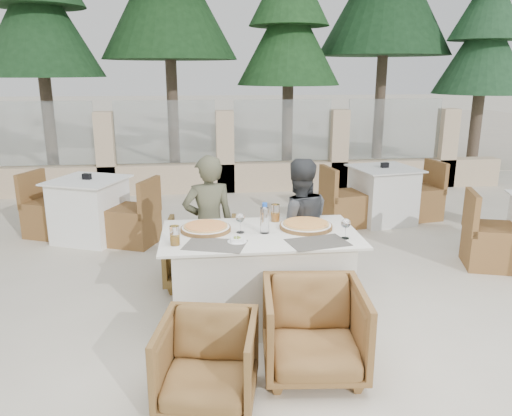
{
  "coord_description": "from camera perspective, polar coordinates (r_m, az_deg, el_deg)",
  "views": [
    {
      "loc": [
        -0.42,
        -3.75,
        2.05
      ],
      "look_at": [
        0.04,
        0.39,
        0.9
      ],
      "focal_mm": 35.0,
      "sensor_mm": 36.0,
      "label": 1
    }
  ],
  "objects": [
    {
      "name": "dining_table",
      "position": [
        4.21,
        0.46,
        -7.87
      ],
      "size": [
        1.6,
        0.9,
        0.77
      ],
      "primitive_type": null,
      "color": "silver",
      "rests_on": "ground"
    },
    {
      "name": "beer_glass_left",
      "position": [
        3.83,
        -9.28,
        -3.12
      ],
      "size": [
        0.08,
        0.08,
        0.15
      ],
      "primitive_type": "cylinder",
      "rotation": [
        0.0,
        0.0,
        -0.11
      ],
      "color": "orange",
      "rests_on": "dining_table"
    },
    {
      "name": "olive_dish",
      "position": [
        3.85,
        -2.17,
        -3.61
      ],
      "size": [
        0.13,
        0.13,
        0.04
      ],
      "primitive_type": null,
      "rotation": [
        0.0,
        0.0,
        -0.22
      ],
      "color": "white",
      "rests_on": "dining_table"
    },
    {
      "name": "pine_far_left",
      "position": [
        11.2,
        -23.51,
        17.81
      ],
      "size": [
        2.42,
        2.42,
        5.5
      ],
      "primitive_type": "cone",
      "color": "#1C421F",
      "rests_on": "ground"
    },
    {
      "name": "diner_right",
      "position": [
        4.61,
        4.84,
        -2.31
      ],
      "size": [
        0.65,
        0.51,
        1.3
      ],
      "primitive_type": "imported",
      "rotation": [
        0.0,
        0.0,
        3.18
      ],
      "color": "#373A3C",
      "rests_on": "ground"
    },
    {
      "name": "pine_mid_right",
      "position": [
        12.37,
        14.62,
        21.24
      ],
      "size": [
        2.99,
        2.99,
        6.8
      ],
      "primitive_type": "cone",
      "color": "#1B4120",
      "rests_on": "ground"
    },
    {
      "name": "armchair_far_left",
      "position": [
        4.97,
        -6.24,
        -5.0
      ],
      "size": [
        0.74,
        0.76,
        0.64
      ],
      "primitive_type": "imported",
      "rotation": [
        0.0,
        0.0,
        3.06
      ],
      "color": "brown",
      "rests_on": "ground"
    },
    {
      "name": "placemat_near_left",
      "position": [
        3.81,
        -4.7,
        -4.22
      ],
      "size": [
        0.52,
        0.42,
        0.0
      ],
      "primitive_type": "cube",
      "rotation": [
        0.0,
        0.0,
        -0.3
      ],
      "color": "#5C574F",
      "rests_on": "dining_table"
    },
    {
      "name": "pine_mid_left",
      "position": [
        11.33,
        -9.97,
        21.3
      ],
      "size": [
        2.86,
        2.86,
        6.5
      ],
      "primitive_type": "cone",
      "color": "#1C421D",
      "rests_on": "ground"
    },
    {
      "name": "pizza_right",
      "position": [
        4.21,
        5.73,
        -1.92
      ],
      "size": [
        0.52,
        0.52,
        0.06
      ],
      "primitive_type": "cylinder",
      "rotation": [
        0.0,
        0.0,
        -0.18
      ],
      "color": "orange",
      "rests_on": "dining_table"
    },
    {
      "name": "armchair_far_right",
      "position": [
        4.88,
        3.57,
        -5.73
      ],
      "size": [
        0.8,
        0.81,
        0.58
      ],
      "primitive_type": "imported",
      "rotation": [
        0.0,
        0.0,
        2.77
      ],
      "color": "brown",
      "rests_on": "ground"
    },
    {
      "name": "perimeter_wall_far",
      "position": [
        8.65,
        -3.56,
        7.1
      ],
      "size": [
        10.0,
        0.34,
        1.6
      ],
      "primitive_type": null,
      "color": "beige",
      "rests_on": "ground"
    },
    {
      "name": "pizza_left",
      "position": [
        4.14,
        -5.76,
        -2.24
      ],
      "size": [
        0.53,
        0.53,
        0.05
      ],
      "primitive_type": "cylinder",
      "rotation": [
        0.0,
        0.0,
        -0.34
      ],
      "color": "orange",
      "rests_on": "dining_table"
    },
    {
      "name": "armchair_near_left",
      "position": [
        3.29,
        -5.57,
        -17.11
      ],
      "size": [
        0.71,
        0.72,
        0.56
      ],
      "primitive_type": "imported",
      "rotation": [
        0.0,
        0.0,
        -0.19
      ],
      "color": "brown",
      "rests_on": "ground"
    },
    {
      "name": "placemat_near_right",
      "position": [
        3.88,
        7.07,
        -3.92
      ],
      "size": [
        0.5,
        0.39,
        0.0
      ],
      "primitive_type": "cube",
      "rotation": [
        0.0,
        0.0,
        0.21
      ],
      "color": "#4F4B43",
      "rests_on": "dining_table"
    },
    {
      "name": "bg_table_a",
      "position": [
        6.51,
        -18.46,
        -0.19
      ],
      "size": [
        1.83,
        1.38,
        0.77
      ],
      "primitive_type": null,
      "rotation": [
        0.0,
        0.0,
        -0.39
      ],
      "color": "white",
      "rests_on": "ground"
    },
    {
      "name": "armchair_near_right",
      "position": [
        3.57,
        6.63,
        -13.67
      ],
      "size": [
        0.74,
        0.76,
        0.64
      ],
      "primitive_type": "imported",
      "rotation": [
        0.0,
        0.0,
        -0.09
      ],
      "color": "brown",
      "rests_on": "ground"
    },
    {
      "name": "ground",
      "position": [
        4.29,
        -0.01,
        -13.07
      ],
      "size": [
        80.0,
        80.0,
        0.0
      ],
      "primitive_type": "plane",
      "color": "beige",
      "rests_on": "ground"
    },
    {
      "name": "water_bottle",
      "position": [
        4.04,
        1.0,
        -1.15
      ],
      "size": [
        0.09,
        0.09,
        0.25
      ],
      "primitive_type": "cylinder",
      "rotation": [
        0.0,
        0.0,
        0.29
      ],
      "color": "silver",
      "rests_on": "dining_table"
    },
    {
      "name": "wine_glass_centre",
      "position": [
        4.05,
        -1.81,
        -1.6
      ],
      "size": [
        0.09,
        0.09,
        0.18
      ],
      "primitive_type": null,
      "rotation": [
        0.0,
        0.0,
        -0.29
      ],
      "color": "silver",
      "rests_on": "dining_table"
    },
    {
      "name": "beer_glass_right",
      "position": [
        4.37,
        2.23,
        -0.56
      ],
      "size": [
        0.1,
        0.1,
        0.15
      ],
      "primitive_type": "cylinder",
      "rotation": [
        0.0,
        0.0,
        -0.36
      ],
      "color": "orange",
      "rests_on": "dining_table"
    },
    {
      "name": "pine_centre",
      "position": [
        11.13,
        3.74,
        17.73
      ],
      "size": [
        2.2,
        2.2,
        5.0
      ],
      "primitive_type": "cone",
      "color": "#224F22",
      "rests_on": "ground"
    },
    {
      "name": "sand_patch",
      "position": [
        17.87,
        -5.05,
        8.81
      ],
      "size": [
        30.0,
        16.0,
        0.01
      ],
      "primitive_type": "cube",
      "color": "beige",
      "rests_on": "ground"
    },
    {
      "name": "wine_glass_corner",
      "position": [
        3.97,
        10.21,
        -2.21
      ],
      "size": [
        0.1,
        0.1,
        0.18
      ],
      "primitive_type": null,
      "rotation": [
        0.0,
        0.0,
        -0.41
      ],
      "color": "silver",
      "rests_on": "dining_table"
    },
    {
      "name": "pine_far_right",
      "position": [
        11.84,
        24.52,
        15.08
      ],
      "size": [
        1.98,
        1.98,
        4.5
      ],
      "primitive_type": "cone",
      "color": "#24512D",
      "rests_on": "ground"
    },
    {
      "name": "bg_table_b",
      "position": [
        7.13,
        14.28,
        1.46
      ],
      "size": [
        1.76,
        1.1,
        0.77
      ],
      "primitive_type": null,
      "rotation": [
        0.0,
        0.0,
        0.18
      ],
      "color": "silver",
      "rests_on": "ground"
    },
    {
      "name": "diner_left",
      "position": [
        4.66,
        -5.42,
        -1.95
      ],
      "size": [
        0.53,
        0.39,
        1.32
      ],
      "primitive_type": "imported",
      "rotation": [
        0.0,
        0.0,
        3.3
      ],
      "color": "#4D4E38",
      "rests_on": "ground"
    }
  ]
}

